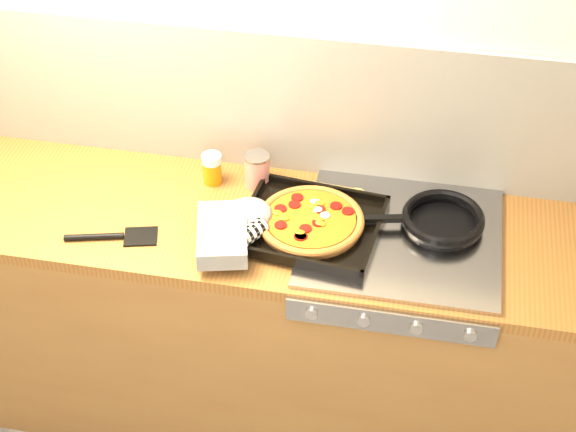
% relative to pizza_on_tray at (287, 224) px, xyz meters
% --- Properties ---
extents(room_shell, '(3.20, 3.20, 3.20)m').
position_rel_pizza_on_tray_xyz_m(room_shell, '(-0.10, 0.34, 0.21)').
color(room_shell, white).
rests_on(room_shell, ground).
extents(counter_run, '(3.20, 0.62, 0.90)m').
position_rel_pizza_on_tray_xyz_m(counter_run, '(-0.10, 0.05, -0.49)').
color(counter_run, brown).
rests_on(counter_run, ground).
extents(stovetop, '(0.60, 0.56, 0.02)m').
position_rel_pizza_on_tray_xyz_m(stovetop, '(0.35, 0.05, -0.04)').
color(stovetop, '#97979C').
rests_on(stovetop, counter_run).
extents(pizza_on_tray, '(0.58, 0.47, 0.07)m').
position_rel_pizza_on_tray_xyz_m(pizza_on_tray, '(0.00, 0.00, 0.00)').
color(pizza_on_tray, black).
rests_on(pizza_on_tray, stovetop).
extents(frying_pan, '(0.44, 0.30, 0.04)m').
position_rel_pizza_on_tray_xyz_m(frying_pan, '(0.46, 0.11, -0.01)').
color(frying_pan, black).
rests_on(frying_pan, stovetop).
extents(tomato_can, '(0.08, 0.08, 0.12)m').
position_rel_pizza_on_tray_xyz_m(tomato_can, '(-0.14, 0.23, 0.01)').
color(tomato_can, maroon).
rests_on(tomato_can, counter_run).
extents(juice_glass, '(0.07, 0.07, 0.11)m').
position_rel_pizza_on_tray_xyz_m(juice_glass, '(-0.29, 0.21, 0.01)').
color(juice_glass, '#C7760B').
rests_on(juice_glass, counter_run).
extents(wooden_spoon, '(0.30, 0.06, 0.02)m').
position_rel_pizza_on_tray_xyz_m(wooden_spoon, '(0.10, 0.25, -0.03)').
color(wooden_spoon, '#9D8243').
rests_on(wooden_spoon, counter_run).
extents(black_spatula, '(0.29, 0.12, 0.02)m').
position_rel_pizza_on_tray_xyz_m(black_spatula, '(-0.52, -0.12, -0.04)').
color(black_spatula, black).
rests_on(black_spatula, counter_run).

